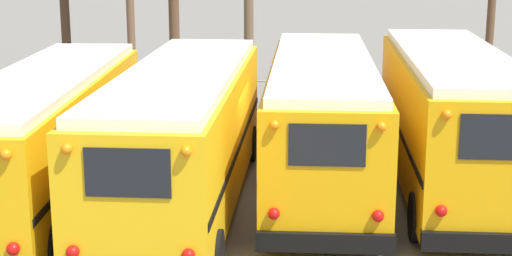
{
  "coord_description": "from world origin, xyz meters",
  "views": [
    {
      "loc": [
        1.35,
        -17.67,
        5.87
      ],
      "look_at": [
        0.0,
        -0.14,
        1.63
      ],
      "focal_mm": 55.0,
      "sensor_mm": 36.0,
      "label": 1
    }
  ],
  "objects_px": {
    "school_bus_1": "(183,133)",
    "school_bus_2": "(322,116)",
    "school_bus_0": "(48,134)",
    "school_bus_3": "(451,115)"
  },
  "relations": [
    {
      "from": "school_bus_1",
      "to": "school_bus_3",
      "type": "bearing_deg",
      "value": 17.79
    },
    {
      "from": "school_bus_2",
      "to": "school_bus_1",
      "type": "bearing_deg",
      "value": -146.84
    },
    {
      "from": "school_bus_1",
      "to": "school_bus_3",
      "type": "relative_size",
      "value": 1.06
    },
    {
      "from": "school_bus_0",
      "to": "school_bus_3",
      "type": "height_order",
      "value": "school_bus_3"
    },
    {
      "from": "school_bus_0",
      "to": "school_bus_2",
      "type": "relative_size",
      "value": 1.0
    },
    {
      "from": "school_bus_2",
      "to": "school_bus_3",
      "type": "height_order",
      "value": "school_bus_3"
    },
    {
      "from": "school_bus_0",
      "to": "school_bus_1",
      "type": "bearing_deg",
      "value": 0.9
    },
    {
      "from": "school_bus_1",
      "to": "school_bus_2",
      "type": "relative_size",
      "value": 1.0
    },
    {
      "from": "school_bus_1",
      "to": "school_bus_2",
      "type": "xyz_separation_m",
      "value": [
        3.05,
        1.99,
        -0.01
      ]
    },
    {
      "from": "school_bus_1",
      "to": "school_bus_2",
      "type": "distance_m",
      "value": 3.64
    }
  ]
}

